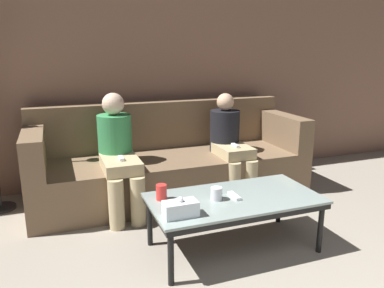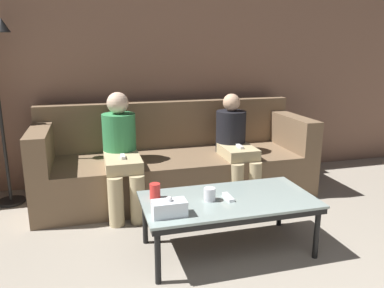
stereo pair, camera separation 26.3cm
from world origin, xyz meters
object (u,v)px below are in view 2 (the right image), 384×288
object	(u,v)px
couch	(175,162)
cup_near_right	(155,191)
game_remote	(228,197)
seated_person_left_end	(121,149)
seated_person_mid_left	(235,143)
cup_near_left	(210,194)
coffee_table	(228,203)
tissue_box	(169,208)
standing_lamp	(0,94)

from	to	relation	value
couch	cup_near_right	world-z (taller)	couch
game_remote	seated_person_left_end	size ratio (longest dim) A/B	0.14
seated_person_left_end	seated_person_mid_left	xyz separation A→B (m)	(1.11, 0.02, -0.03)
cup_near_right	cup_near_left	bearing A→B (deg)	-20.86
coffee_table	game_remote	bearing A→B (deg)	0.00
seated_person_left_end	seated_person_mid_left	bearing A→B (deg)	0.85
cup_near_left	tissue_box	xyz separation A→B (m)	(-0.33, -0.17, 0.01)
coffee_table	seated_person_mid_left	size ratio (longest dim) A/B	1.21
couch	seated_person_left_end	distance (m)	0.66
tissue_box	seated_person_left_end	bearing A→B (deg)	99.75
coffee_table	tissue_box	size ratio (longest dim) A/B	5.61
seated_person_left_end	standing_lamp	bearing A→B (deg)	158.02
tissue_box	seated_person_left_end	xyz separation A→B (m)	(-0.20, 1.15, 0.11)
cup_near_left	seated_person_left_end	size ratio (longest dim) A/B	0.09
tissue_box	seated_person_mid_left	world-z (taller)	seated_person_mid_left
cup_near_right	seated_person_left_end	size ratio (longest dim) A/B	0.10
seated_person_mid_left	standing_lamp	bearing A→B (deg)	169.48
cup_near_left	tissue_box	distance (m)	0.37
tissue_box	seated_person_left_end	world-z (taller)	seated_person_left_end
coffee_table	tissue_box	xyz separation A→B (m)	(-0.47, -0.17, 0.09)
couch	seated_person_left_end	world-z (taller)	seated_person_left_end
standing_lamp	cup_near_left	bearing A→B (deg)	-42.10
coffee_table	game_remote	size ratio (longest dim) A/B	8.23
cup_near_right	seated_person_left_end	distance (m)	0.87
cup_near_left	seated_person_mid_left	xyz separation A→B (m)	(0.59, 1.00, 0.09)
coffee_table	seated_person_left_end	distance (m)	1.21
tissue_box	standing_lamp	xyz separation A→B (m)	(-1.22, 1.57, 0.59)
couch	standing_lamp	xyz separation A→B (m)	(-1.58, 0.16, 0.73)
standing_lamp	cup_near_right	bearing A→B (deg)	-46.77
tissue_box	seated_person_mid_left	size ratio (longest dim) A/B	0.22
coffee_table	cup_near_left	distance (m)	0.17
seated_person_left_end	game_remote	bearing A→B (deg)	-56.03
seated_person_mid_left	coffee_table	bearing A→B (deg)	-114.13
cup_near_right	coffee_table	bearing A→B (deg)	-15.47
standing_lamp	seated_person_left_end	bearing A→B (deg)	-21.98
standing_lamp	couch	bearing A→B (deg)	-5.78
game_remote	seated_person_left_end	world-z (taller)	seated_person_left_end
tissue_box	coffee_table	bearing A→B (deg)	19.52
coffee_table	seated_person_mid_left	xyz separation A→B (m)	(0.45, 1.00, 0.17)
cup_near_right	seated_person_left_end	bearing A→B (deg)	100.64
cup_near_right	standing_lamp	bearing A→B (deg)	133.23
coffee_table	game_remote	world-z (taller)	game_remote
couch	tissue_box	bearing A→B (deg)	-104.33
standing_lamp	seated_person_left_end	distance (m)	1.21
cup_near_right	tissue_box	world-z (taller)	tissue_box
standing_lamp	seated_person_left_end	xyz separation A→B (m)	(1.03, -0.41, -0.48)
couch	standing_lamp	bearing A→B (deg)	174.22
game_remote	seated_person_left_end	bearing A→B (deg)	123.97
cup_near_left	couch	bearing A→B (deg)	88.43
cup_near_left	standing_lamp	distance (m)	2.17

